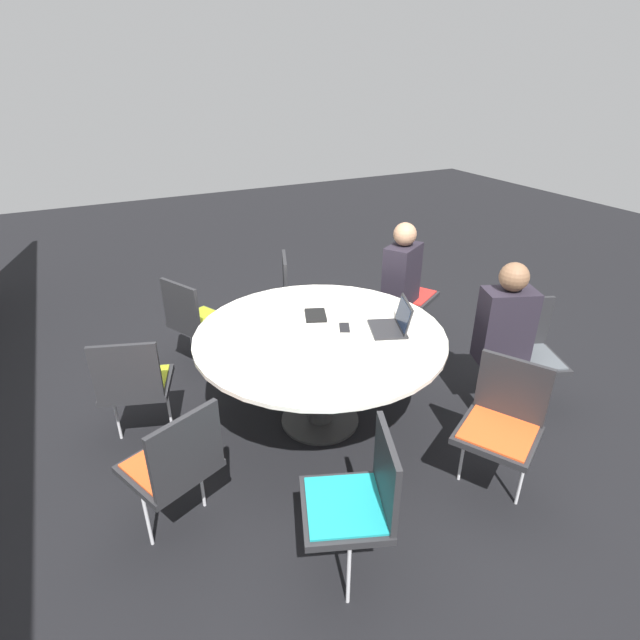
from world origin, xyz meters
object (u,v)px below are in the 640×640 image
(chair_7, at_px, (503,419))
(cell_phone, at_px, (344,327))
(person_1, at_px, (403,278))
(chair_6, at_px, (359,496))
(chair_1, at_px, (404,288))
(chair_2, at_px, (299,292))
(spiral_notebook, at_px, (316,315))
(laptop, at_px, (394,323))
(chair_4, at_px, (134,381))
(chair_5, at_px, (175,461))
(chair_0, at_px, (527,347))
(chair_3, at_px, (195,317))
(person_0, at_px, (505,331))

(chair_7, distance_m, cell_phone, 1.19)
(person_1, xyz_separation_m, cell_phone, (-0.66, 0.96, 0.04))
(chair_6, distance_m, cell_phone, 1.34)
(chair_1, distance_m, cell_phone, 1.43)
(chair_2, height_order, spiral_notebook, chair_2)
(chair_7, height_order, laptop, laptop)
(chair_4, bearing_deg, chair_7, -17.99)
(chair_5, height_order, cell_phone, chair_5)
(chair_7, height_order, spiral_notebook, chair_7)
(chair_1, relative_size, laptop, 2.38)
(chair_1, bearing_deg, chair_0, 66.78)
(chair_5, distance_m, laptop, 1.68)
(chair_0, distance_m, chair_6, 1.99)
(chair_0, distance_m, chair_3, 2.64)
(person_1, xyz_separation_m, laptop, (-0.83, 0.67, 0.09))
(chair_4, height_order, cell_phone, chair_4)
(chair_1, distance_m, chair_2, 1.00)
(chair_4, height_order, chair_7, same)
(person_1, relative_size, cell_phone, 7.75)
(chair_7, distance_m, spiral_notebook, 1.46)
(chair_0, distance_m, cell_phone, 1.40)
(chair_0, bearing_deg, chair_2, -36.02)
(chair_0, distance_m, chair_4, 2.82)
(chair_1, distance_m, chair_6, 2.66)
(chair_0, height_order, chair_7, same)
(chair_0, xyz_separation_m, spiral_notebook, (0.75, 1.39, 0.24))
(chair_5, xyz_separation_m, person_0, (0.05, -2.36, 0.19))
(chair_4, bearing_deg, person_1, 26.03)
(chair_0, distance_m, laptop, 1.09)
(chair_7, bearing_deg, laptop, -16.63)
(chair_6, bearing_deg, chair_1, -18.79)
(chair_6, height_order, person_0, person_0)
(chair_7, height_order, cell_phone, chair_7)
(chair_0, bearing_deg, laptop, 3.70)
(chair_5, relative_size, spiral_notebook, 3.44)
(chair_3, relative_size, spiral_notebook, 3.44)
(chair_4, relative_size, cell_phone, 5.51)
(person_1, bearing_deg, cell_phone, 4.29)
(chair_2, bearing_deg, chair_7, 28.17)
(chair_3, xyz_separation_m, laptop, (-1.29, -1.09, 0.28))
(chair_0, height_order, person_0, person_0)
(chair_7, bearing_deg, chair_5, 44.86)
(chair_0, distance_m, person_1, 1.21)
(chair_4, bearing_deg, laptop, 1.36)
(chair_3, distance_m, chair_5, 1.73)
(spiral_notebook, relative_size, cell_phone, 1.60)
(chair_3, relative_size, chair_4, 1.00)
(laptop, bearing_deg, chair_0, 93.70)
(chair_5, bearing_deg, chair_0, -21.87)
(chair_4, relative_size, spiral_notebook, 3.44)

